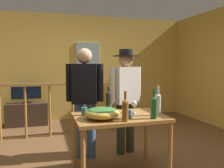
{
  "coord_description": "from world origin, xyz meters",
  "views": [
    {
      "loc": [
        -0.9,
        -3.17,
        1.36
      ],
      "look_at": [
        -0.02,
        -0.22,
        1.11
      ],
      "focal_mm": 36.68,
      "sensor_mm": 36.0,
      "label": 1
    }
  ],
  "objects_px": {
    "salad_bowl": "(102,112)",
    "person_standing_left": "(85,94)",
    "tv_console": "(27,114)",
    "person_standing_right": "(126,92)",
    "wine_bottle_amber": "(125,109)",
    "mug_blue": "(128,114)",
    "stair_railing": "(62,102)",
    "flat_screen_tv": "(26,92)",
    "mug_teal": "(84,111)",
    "wine_bottle_green": "(154,107)",
    "wine_glass": "(134,104)",
    "serving_table": "(120,122)",
    "framed_picture": "(88,54)",
    "wine_bottle_clear": "(158,103)",
    "wine_bottle_dark": "(108,101)"
  },
  "relations": [
    {
      "from": "framed_picture",
      "to": "person_standing_left",
      "type": "height_order",
      "value": "framed_picture"
    },
    {
      "from": "wine_bottle_dark",
      "to": "mug_teal",
      "type": "relative_size",
      "value": 3.08
    },
    {
      "from": "wine_bottle_amber",
      "to": "mug_teal",
      "type": "relative_size",
      "value": 3.11
    },
    {
      "from": "wine_bottle_dark",
      "to": "mug_teal",
      "type": "bearing_deg",
      "value": -156.58
    },
    {
      "from": "wine_bottle_amber",
      "to": "mug_blue",
      "type": "height_order",
      "value": "wine_bottle_amber"
    },
    {
      "from": "stair_railing",
      "to": "serving_table",
      "type": "height_order",
      "value": "stair_railing"
    },
    {
      "from": "person_standing_right",
      "to": "wine_bottle_amber",
      "type": "bearing_deg",
      "value": 52.64
    },
    {
      "from": "serving_table",
      "to": "mug_teal",
      "type": "xyz_separation_m",
      "value": [
        -0.41,
        0.14,
        0.14
      ]
    },
    {
      "from": "tv_console",
      "to": "wine_bottle_dark",
      "type": "height_order",
      "value": "wine_bottle_dark"
    },
    {
      "from": "wine_glass",
      "to": "wine_bottle_clear",
      "type": "distance_m",
      "value": 0.31
    },
    {
      "from": "serving_table",
      "to": "salad_bowl",
      "type": "xyz_separation_m",
      "value": [
        -0.24,
        -0.1,
        0.16
      ]
    },
    {
      "from": "wine_bottle_clear",
      "to": "wine_bottle_amber",
      "type": "distance_m",
      "value": 0.52
    },
    {
      "from": "wine_bottle_amber",
      "to": "person_standing_right",
      "type": "distance_m",
      "value": 1.0
    },
    {
      "from": "stair_railing",
      "to": "person_standing_right",
      "type": "bearing_deg",
      "value": -53.31
    },
    {
      "from": "stair_railing",
      "to": "wine_bottle_green",
      "type": "relative_size",
      "value": 8.9
    },
    {
      "from": "framed_picture",
      "to": "stair_railing",
      "type": "height_order",
      "value": "framed_picture"
    },
    {
      "from": "wine_bottle_amber",
      "to": "person_standing_right",
      "type": "height_order",
      "value": "person_standing_right"
    },
    {
      "from": "wine_glass",
      "to": "wine_bottle_amber",
      "type": "xyz_separation_m",
      "value": [
        -0.26,
        -0.38,
        0.02
      ]
    },
    {
      "from": "framed_picture",
      "to": "salad_bowl",
      "type": "bearing_deg",
      "value": -97.86
    },
    {
      "from": "wine_bottle_amber",
      "to": "mug_teal",
      "type": "height_order",
      "value": "wine_bottle_amber"
    },
    {
      "from": "person_standing_right",
      "to": "flat_screen_tv",
      "type": "bearing_deg",
      "value": -70.85
    },
    {
      "from": "tv_console",
      "to": "person_standing_right",
      "type": "height_order",
      "value": "person_standing_right"
    },
    {
      "from": "serving_table",
      "to": "wine_bottle_clear",
      "type": "xyz_separation_m",
      "value": [
        0.46,
        -0.11,
        0.23
      ]
    },
    {
      "from": "flat_screen_tv",
      "to": "person_standing_right",
      "type": "xyz_separation_m",
      "value": [
        1.58,
        -2.15,
        0.18
      ]
    },
    {
      "from": "salad_bowl",
      "to": "person_standing_left",
      "type": "distance_m",
      "value": 0.77
    },
    {
      "from": "stair_railing",
      "to": "framed_picture",
      "type": "bearing_deg",
      "value": 59.55
    },
    {
      "from": "wine_bottle_dark",
      "to": "mug_blue",
      "type": "relative_size",
      "value": 2.88
    },
    {
      "from": "flat_screen_tv",
      "to": "wine_glass",
      "type": "bearing_deg",
      "value": -61.22
    },
    {
      "from": "person_standing_right",
      "to": "tv_console",
      "type": "bearing_deg",
      "value": -71.24
    },
    {
      "from": "wine_bottle_green",
      "to": "flat_screen_tv",
      "type": "bearing_deg",
      "value": 117.49
    },
    {
      "from": "framed_picture",
      "to": "wine_bottle_amber",
      "type": "relative_size",
      "value": 1.74
    },
    {
      "from": "stair_railing",
      "to": "wine_glass",
      "type": "distance_m",
      "value": 1.92
    },
    {
      "from": "flat_screen_tv",
      "to": "person_standing_left",
      "type": "relative_size",
      "value": 0.39
    },
    {
      "from": "wine_glass",
      "to": "serving_table",
      "type": "bearing_deg",
      "value": -158.15
    },
    {
      "from": "flat_screen_tv",
      "to": "wine_bottle_green",
      "type": "distance_m",
      "value": 3.46
    },
    {
      "from": "serving_table",
      "to": "mug_blue",
      "type": "bearing_deg",
      "value": -73.49
    },
    {
      "from": "tv_console",
      "to": "person_standing_left",
      "type": "relative_size",
      "value": 0.56
    },
    {
      "from": "mug_blue",
      "to": "tv_console",
      "type": "bearing_deg",
      "value": 113.61
    },
    {
      "from": "mug_blue",
      "to": "wine_bottle_dark",
      "type": "bearing_deg",
      "value": 103.61
    },
    {
      "from": "person_standing_left",
      "to": "stair_railing",
      "type": "bearing_deg",
      "value": -61.09
    },
    {
      "from": "person_standing_right",
      "to": "wine_glass",
      "type": "bearing_deg",
      "value": 63.98
    },
    {
      "from": "framed_picture",
      "to": "wine_bottle_green",
      "type": "height_order",
      "value": "framed_picture"
    },
    {
      "from": "salad_bowl",
      "to": "person_standing_left",
      "type": "xyz_separation_m",
      "value": [
        -0.07,
        0.75,
        0.12
      ]
    },
    {
      "from": "salad_bowl",
      "to": "wine_bottle_green",
      "type": "relative_size",
      "value": 1.17
    },
    {
      "from": "stair_railing",
      "to": "wine_glass",
      "type": "bearing_deg",
      "value": -65.63
    },
    {
      "from": "framed_picture",
      "to": "flat_screen_tv",
      "type": "distance_m",
      "value": 1.74
    },
    {
      "from": "tv_console",
      "to": "salad_bowl",
      "type": "distance_m",
      "value": 3.16
    },
    {
      "from": "flat_screen_tv",
      "to": "wine_bottle_amber",
      "type": "relative_size",
      "value": 1.89
    },
    {
      "from": "flat_screen_tv",
      "to": "person_standing_left",
      "type": "distance_m",
      "value": 2.36
    },
    {
      "from": "stair_railing",
      "to": "flat_screen_tv",
      "type": "xyz_separation_m",
      "value": [
        -0.7,
        0.98,
        0.12
      ]
    }
  ]
}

